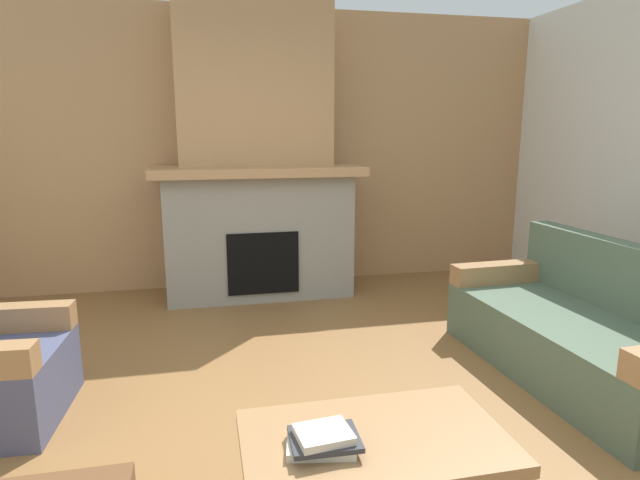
% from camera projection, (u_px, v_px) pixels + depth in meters
% --- Properties ---
extents(ground, '(9.00, 9.00, 0.00)m').
position_uv_depth(ground, '(314.00, 442.00, 2.69)').
color(ground, brown).
extents(wall_back_wood_panel, '(6.00, 0.12, 2.70)m').
position_uv_depth(wall_back_wood_panel, '(253.00, 151.00, 5.28)').
color(wall_back_wood_panel, tan).
rests_on(wall_back_wood_panel, ground).
extents(fireplace, '(1.90, 0.82, 2.70)m').
position_uv_depth(fireplace, '(257.00, 172.00, 4.96)').
color(fireplace, gray).
rests_on(fireplace, ground).
extents(couch, '(0.91, 1.83, 0.85)m').
position_uv_depth(couch, '(584.00, 333.00, 3.38)').
color(couch, '#4C604C').
rests_on(couch, ground).
extents(coffee_table, '(1.00, 0.60, 0.43)m').
position_uv_depth(coffee_table, '(374.00, 448.00, 2.01)').
color(coffee_table, '#997047').
rests_on(coffee_table, ground).
extents(book_stack_near_edge, '(0.28, 0.22, 0.08)m').
position_uv_depth(book_stack_near_edge, '(323.00, 440.00, 1.90)').
color(book_stack_near_edge, beige).
rests_on(book_stack_near_edge, coffee_table).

